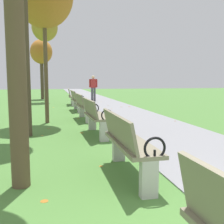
{
  "coord_description": "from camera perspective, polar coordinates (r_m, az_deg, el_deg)",
  "views": [
    {
      "loc": [
        -1.51,
        -0.81,
        1.37
      ],
      "look_at": [
        -0.05,
        5.88,
        0.55
      ],
      "focal_mm": 43.29,
      "sensor_mm": 36.0,
      "label": 1
    }
  ],
  "objects": [
    {
      "name": "park_bench_5",
      "position": [
        12.02,
        -7.49,
        2.54
      ],
      "size": [
        0.52,
        1.61,
        0.9
      ],
      "color": "gray",
      "rests_on": "ground"
    },
    {
      "name": "park_bench_4",
      "position": [
        9.28,
        -6.04,
        1.31
      ],
      "size": [
        0.53,
        1.62,
        0.9
      ],
      "color": "gray",
      "rests_on": "ground"
    },
    {
      "name": "tree_4",
      "position": [
        17.83,
        -14.02,
        16.89
      ],
      "size": [
        1.57,
        1.57,
        5.45
      ],
      "color": "#4C3D2D",
      "rests_on": "ground"
    },
    {
      "name": "scattered_leaves",
      "position": [
        9.63,
        -3.16,
        -1.29
      ],
      "size": [
        4.88,
        18.77,
        0.02
      ],
      "color": "#93511E",
      "rests_on": "ground"
    },
    {
      "name": "park_bench_3",
      "position": [
        6.67,
        -3.52,
        -0.81
      ],
      "size": [
        0.53,
        1.62,
        0.9
      ],
      "color": "gray",
      "rests_on": "ground"
    },
    {
      "name": "pedestrian_walking",
      "position": [
        17.33,
        -3.98,
        5.34
      ],
      "size": [
        0.52,
        0.28,
        1.62
      ],
      "color": "#4C4C56",
      "rests_on": "paved_walkway"
    },
    {
      "name": "paved_walkway",
      "position": [
        19.06,
        -3.88,
        2.71
      ],
      "size": [
        2.57,
        44.0,
        0.02
      ],
      "primitive_type": "cube",
      "color": "gray",
      "rests_on": "ground"
    },
    {
      "name": "park_bench_6",
      "position": [
        14.95,
        -8.46,
        3.35
      ],
      "size": [
        0.53,
        1.62,
        0.9
      ],
      "color": "gray",
      "rests_on": "ground"
    },
    {
      "name": "park_bench_2",
      "position": [
        3.84,
        3.28,
        -6.48
      ],
      "size": [
        0.47,
        1.6,
        0.9
      ],
      "color": "gray",
      "rests_on": "ground"
    },
    {
      "name": "tree_5",
      "position": [
        20.05,
        -14.71,
        12.0
      ],
      "size": [
        1.53,
        1.53,
        4.18
      ],
      "color": "#4C3D2D",
      "rests_on": "ground"
    }
  ]
}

